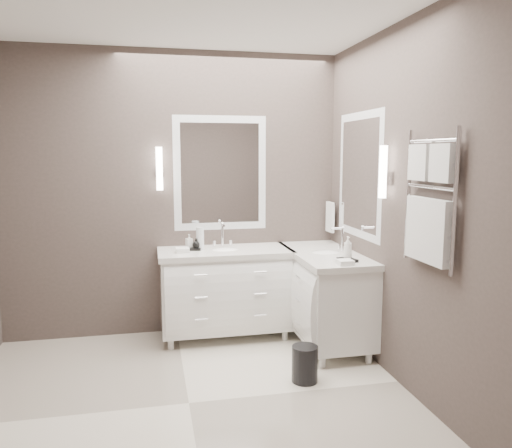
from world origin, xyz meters
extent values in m
cube|color=silver|center=(0.00, 0.00, -0.01)|extent=(3.20, 3.00, 0.01)
cube|color=#443A37|center=(0.00, 1.50, 1.35)|extent=(3.20, 0.01, 2.70)
cube|color=#443A37|center=(0.00, -1.50, 1.35)|extent=(3.20, 0.01, 2.70)
cube|color=#443A37|center=(1.60, 0.00, 1.35)|extent=(0.01, 3.00, 2.70)
cube|color=white|center=(0.45, 1.23, 0.45)|extent=(1.20, 0.55, 0.70)
cube|color=silver|center=(0.45, 1.23, 0.82)|extent=(1.24, 0.59, 0.05)
ellipsoid|color=white|center=(0.45, 1.23, 0.81)|extent=(0.36, 0.28, 0.12)
cylinder|color=white|center=(0.45, 1.39, 0.96)|extent=(0.02, 0.02, 0.22)
cube|color=white|center=(1.33, 0.90, 0.45)|extent=(0.55, 1.20, 0.70)
cube|color=silver|center=(1.33, 0.90, 0.82)|extent=(0.59, 1.24, 0.05)
ellipsoid|color=white|center=(1.33, 0.90, 0.81)|extent=(0.36, 0.28, 0.12)
cylinder|color=white|center=(1.49, 0.90, 0.96)|extent=(0.02, 0.02, 0.22)
cube|color=white|center=(0.45, 1.49, 1.55)|extent=(0.90, 0.02, 1.10)
cube|color=white|center=(0.45, 1.49, 1.55)|extent=(0.77, 0.02, 0.96)
cube|color=white|center=(1.59, 0.80, 1.55)|extent=(0.02, 0.90, 1.10)
cube|color=white|center=(1.59, 0.80, 1.55)|extent=(0.02, 0.90, 0.96)
cube|color=white|center=(-0.13, 1.43, 1.55)|extent=(0.05, 0.05, 0.10)
cylinder|color=white|center=(-0.13, 1.43, 1.60)|extent=(0.06, 0.06, 0.40)
cube|color=white|center=(1.53, 0.22, 1.55)|extent=(0.05, 0.05, 0.10)
cylinder|color=white|center=(1.53, 0.22, 1.60)|extent=(0.06, 0.06, 0.40)
cylinder|color=white|center=(1.55, 1.36, 1.25)|extent=(0.02, 0.22, 0.02)
cube|color=white|center=(1.54, 1.36, 1.11)|extent=(0.03, 0.17, 0.30)
cylinder|color=white|center=(1.56, -0.68, 1.45)|extent=(0.03, 0.03, 0.90)
cylinder|color=white|center=(1.56, -0.12, 1.45)|extent=(0.03, 0.03, 0.90)
cube|color=white|center=(1.55, -0.53, 1.68)|extent=(0.06, 0.22, 0.24)
cube|color=white|center=(1.55, -0.27, 1.68)|extent=(0.06, 0.22, 0.24)
cube|color=white|center=(1.55, -0.40, 1.24)|extent=(0.06, 0.46, 0.42)
cylinder|color=black|center=(0.90, 0.16, 0.14)|extent=(0.25, 0.25, 0.28)
cube|color=black|center=(0.15, 1.27, 0.86)|extent=(0.17, 0.14, 0.02)
cube|color=black|center=(1.37, 0.50, 0.86)|extent=(0.14, 0.17, 0.02)
cylinder|color=silver|center=(0.22, 1.26, 0.96)|extent=(0.08, 0.08, 0.21)
imported|color=white|center=(0.12, 1.29, 0.93)|extent=(0.07, 0.07, 0.12)
imported|color=black|center=(0.18, 1.24, 0.92)|extent=(0.07, 0.07, 0.09)
imported|color=white|center=(1.37, 0.50, 0.97)|extent=(0.08, 0.08, 0.19)
camera|label=1|loc=(-0.23, -3.32, 1.74)|focal=35.00mm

